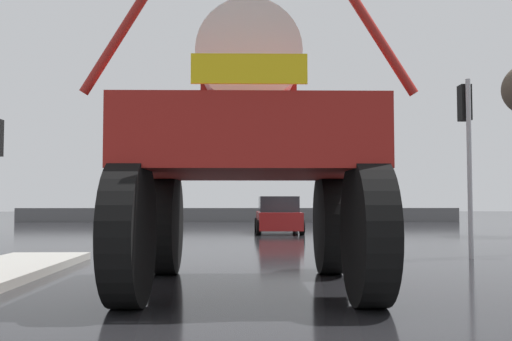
# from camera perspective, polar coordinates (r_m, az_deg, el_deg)

# --- Properties ---
(ground_plane) EXTENTS (120.00, 120.00, 0.00)m
(ground_plane) POSITION_cam_1_polar(r_m,az_deg,el_deg) (20.36, -1.21, -6.72)
(ground_plane) COLOR black
(oversize_sprayer) EXTENTS (4.15, 5.26, 4.20)m
(oversize_sprayer) POSITION_cam_1_polar(r_m,az_deg,el_deg) (8.92, -0.72, 1.79)
(oversize_sprayer) COLOR black
(oversize_sprayer) RESTS_ON ground
(sedan_ahead) EXTENTS (1.90, 4.11, 1.52)m
(sedan_ahead) POSITION_cam_1_polar(r_m,az_deg,el_deg) (24.35, 2.17, -4.45)
(sedan_ahead) COLOR maroon
(sedan_ahead) RESTS_ON ground
(traffic_signal_near_right) EXTENTS (0.24, 0.54, 4.13)m
(traffic_signal_near_right) POSITION_cam_1_polar(r_m,az_deg,el_deg) (14.48, 19.79, 3.92)
(traffic_signal_near_right) COLOR #A8AAAF
(traffic_signal_near_right) RESTS_ON ground
(roadside_barrier) EXTENTS (28.90, 0.24, 0.90)m
(roadside_barrier) POSITION_cam_1_polar(r_m,az_deg,el_deg) (38.20, -1.59, -4.35)
(roadside_barrier) COLOR #59595B
(roadside_barrier) RESTS_ON ground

